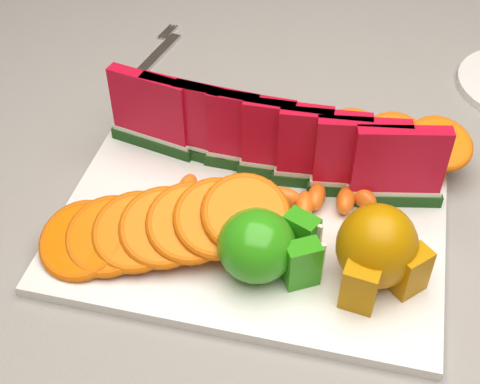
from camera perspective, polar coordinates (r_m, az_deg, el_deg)
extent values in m
cube|color=#4D331A|center=(0.77, 8.85, -1.60)|extent=(1.40, 0.90, 0.03)
cube|color=#4D331A|center=(1.46, -16.45, 2.87)|extent=(0.06, 0.06, 0.72)
cube|color=gray|center=(0.76, 9.00, -0.59)|extent=(1.52, 1.02, 0.01)
cube|color=gray|center=(1.23, 11.40, 12.64)|extent=(1.52, 0.01, 0.20)
cube|color=silver|center=(0.71, 1.13, -2.20)|extent=(0.40, 0.30, 0.01)
ellipsoid|color=#278F1D|center=(0.63, 1.43, -4.59)|extent=(0.08, 0.08, 0.07)
cube|color=#278F1D|center=(0.63, 5.31, -6.14)|extent=(0.04, 0.03, 0.05)
cube|color=beige|center=(0.63, 5.85, -6.23)|extent=(0.03, 0.02, 0.05)
cube|color=#278F1D|center=(0.66, 5.22, -3.76)|extent=(0.04, 0.03, 0.05)
cube|color=beige|center=(0.66, 5.73, -3.84)|extent=(0.03, 0.02, 0.05)
ellipsoid|color=#A5661F|center=(0.64, 11.59, -4.57)|extent=(0.09, 0.09, 0.09)
cube|color=#A5661F|center=(0.62, 10.15, -8.09)|extent=(0.03, 0.03, 0.05)
cube|color=#A5661F|center=(0.65, 14.40, -6.64)|extent=(0.04, 0.04, 0.05)
cube|color=silver|center=(0.96, -7.85, 10.72)|extent=(0.05, 0.17, 0.00)
cube|color=silver|center=(1.03, -6.45, 13.42)|extent=(0.01, 0.04, 0.00)
cube|color=silver|center=(1.03, -6.18, 13.39)|extent=(0.01, 0.04, 0.00)
cube|color=silver|center=(1.03, -5.91, 13.36)|extent=(0.01, 0.04, 0.00)
cube|color=#10380D|center=(0.80, -7.37, 4.36)|extent=(0.11, 0.04, 0.01)
cube|color=silver|center=(0.79, -7.43, 4.92)|extent=(0.10, 0.04, 0.01)
cube|color=#B31A32|center=(0.76, -7.72, 7.37)|extent=(0.10, 0.04, 0.08)
cube|color=#10380D|center=(0.78, -4.69, 3.76)|extent=(0.11, 0.04, 0.01)
cube|color=silver|center=(0.78, -4.74, 4.32)|extent=(0.10, 0.03, 0.01)
cube|color=#B31A32|center=(0.75, -4.92, 6.80)|extent=(0.10, 0.03, 0.08)
cube|color=#10380D|center=(0.77, -1.93, 3.13)|extent=(0.11, 0.03, 0.01)
cube|color=silver|center=(0.76, -1.95, 3.70)|extent=(0.10, 0.03, 0.01)
cube|color=#B31A32|center=(0.74, -2.03, 6.19)|extent=(0.10, 0.02, 0.08)
cube|color=#10380D|center=(0.76, 0.91, 2.47)|extent=(0.11, 0.02, 0.01)
cube|color=silver|center=(0.75, 0.92, 3.04)|extent=(0.10, 0.02, 0.01)
cube|color=#B31A32|center=(0.73, 0.95, 5.55)|extent=(0.10, 0.02, 0.08)
cube|color=#10380D|center=(0.75, 3.82, 1.79)|extent=(0.11, 0.02, 0.01)
cube|color=silver|center=(0.74, 3.85, 2.36)|extent=(0.10, 0.02, 0.01)
cube|color=#B31A32|center=(0.72, 4.01, 4.87)|extent=(0.10, 0.02, 0.08)
cube|color=#10380D|center=(0.74, 6.78, 1.09)|extent=(0.11, 0.03, 0.01)
cube|color=silver|center=(0.74, 6.85, 1.66)|extent=(0.10, 0.03, 0.01)
cube|color=#B31A32|center=(0.71, 7.13, 4.17)|extent=(0.10, 0.02, 0.08)
cube|color=#10380D|center=(0.74, 9.79, 0.37)|extent=(0.11, 0.04, 0.01)
cube|color=silver|center=(0.73, 9.88, 0.94)|extent=(0.10, 0.03, 0.01)
cube|color=#B31A32|center=(0.71, 10.29, 3.44)|extent=(0.10, 0.03, 0.08)
cube|color=#10380D|center=(0.74, 12.82, -0.35)|extent=(0.11, 0.04, 0.01)
cube|color=silver|center=(0.73, 12.94, 0.22)|extent=(0.10, 0.04, 0.01)
cube|color=#B31A32|center=(0.70, 13.47, 2.69)|extent=(0.10, 0.04, 0.08)
cylinder|color=#D24900|center=(0.68, -13.36, -4.02)|extent=(0.09, 0.09, 0.04)
torus|color=orange|center=(0.68, -13.36, -4.02)|extent=(0.11, 0.10, 0.04)
cylinder|color=#D24900|center=(0.67, -11.14, -3.69)|extent=(0.09, 0.08, 0.04)
torus|color=orange|center=(0.67, -11.14, -3.69)|extent=(0.10, 0.09, 0.04)
cylinder|color=#D24900|center=(0.67, -8.88, -3.34)|extent=(0.08, 0.08, 0.04)
torus|color=orange|center=(0.67, -8.88, -3.34)|extent=(0.09, 0.09, 0.04)
cylinder|color=#D24900|center=(0.66, -6.58, -2.98)|extent=(0.09, 0.09, 0.04)
torus|color=orange|center=(0.66, -6.58, -2.98)|extent=(0.10, 0.10, 0.04)
cylinder|color=#D24900|center=(0.66, -4.24, -2.61)|extent=(0.10, 0.10, 0.04)
torus|color=orange|center=(0.66, -4.24, -2.61)|extent=(0.11, 0.11, 0.04)
cylinder|color=#D24900|center=(0.65, -1.87, -2.23)|extent=(0.10, 0.10, 0.04)
torus|color=orange|center=(0.65, -1.87, -2.23)|extent=(0.12, 0.12, 0.04)
cylinder|color=#D24900|center=(0.65, 0.51, -1.84)|extent=(0.11, 0.11, 0.04)
torus|color=orange|center=(0.65, 0.51, -1.84)|extent=(0.12, 0.12, 0.04)
cylinder|color=#D24900|center=(0.81, -4.02, 6.19)|extent=(0.07, 0.07, 0.03)
torus|color=orange|center=(0.81, -4.02, 6.19)|extent=(0.08, 0.07, 0.03)
cylinder|color=#D24900|center=(0.80, -0.71, 5.89)|extent=(0.07, 0.07, 0.03)
torus|color=orange|center=(0.80, -0.71, 5.89)|extent=(0.08, 0.08, 0.03)
cylinder|color=#D24900|center=(0.79, 2.69, 5.56)|extent=(0.08, 0.08, 0.03)
torus|color=orange|center=(0.79, 2.69, 5.56)|extent=(0.09, 0.09, 0.03)
cylinder|color=#D24900|center=(0.78, 6.15, 5.21)|extent=(0.08, 0.08, 0.03)
torus|color=orange|center=(0.78, 6.15, 5.21)|extent=(0.09, 0.09, 0.03)
cylinder|color=#D24900|center=(0.78, 9.66, 4.82)|extent=(0.09, 0.09, 0.03)
torus|color=orange|center=(0.78, 9.66, 4.82)|extent=(0.10, 0.10, 0.03)
cylinder|color=#D24900|center=(0.78, 13.19, 4.42)|extent=(0.09, 0.09, 0.03)
torus|color=orange|center=(0.78, 13.19, 4.42)|extent=(0.10, 0.10, 0.03)
cylinder|color=#D24900|center=(0.78, 16.71, 4.01)|extent=(0.09, 0.09, 0.03)
torus|color=orange|center=(0.78, 16.71, 4.01)|extent=(0.10, 0.10, 0.03)
ellipsoid|color=#EA3F01|center=(0.72, -4.50, 0.38)|extent=(0.02, 0.04, 0.02)
ellipsoid|color=#EA3F01|center=(0.72, -2.76, 0.06)|extent=(0.04, 0.03, 0.02)
ellipsoid|color=#EA3F01|center=(0.72, -1.33, 0.05)|extent=(0.04, 0.03, 0.02)
ellipsoid|color=#EA3F01|center=(0.71, 0.04, -0.21)|extent=(0.03, 0.04, 0.02)
ellipsoid|color=#EA3F01|center=(0.70, 1.49, -1.02)|extent=(0.04, 0.04, 0.02)
ellipsoid|color=#EA3F01|center=(0.71, 3.77, -0.45)|extent=(0.04, 0.02, 0.02)
ellipsoid|color=#EA3F01|center=(0.71, 5.52, -1.13)|extent=(0.02, 0.04, 0.02)
ellipsoid|color=#EA3F01|center=(0.72, 6.52, -0.39)|extent=(0.02, 0.04, 0.02)
ellipsoid|color=#EA3F01|center=(0.72, 9.00, -0.69)|extent=(0.02, 0.04, 0.02)
ellipsoid|color=#EA3F01|center=(0.72, 10.42, -0.38)|extent=(0.04, 0.04, 0.02)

